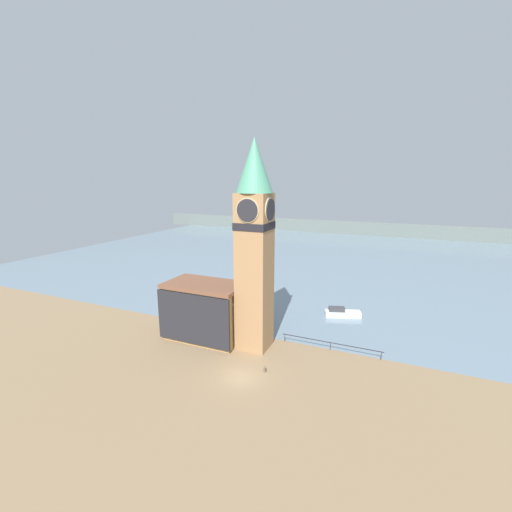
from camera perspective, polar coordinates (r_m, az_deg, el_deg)
name	(u,v)px	position (r m, az deg, el deg)	size (l,w,h in m)	color
ground_plane	(241,377)	(40.29, -2.56, -19.52)	(160.00, 160.00, 0.00)	#846B4C
water	(345,254)	(104.33, 14.56, 0.32)	(160.00, 120.00, 0.00)	slate
far_shoreline	(361,228)	(143.05, 17.17, 4.41)	(180.00, 3.00, 5.00)	slate
pier_railing	(331,343)	(46.14, 12.32, -14.02)	(12.91, 0.08, 1.09)	#232328
clock_tower	(254,242)	(42.04, -0.26, 2.41)	(4.47, 4.47, 26.31)	#9E754C
pier_building	(205,311)	(47.85, -8.53, -8.99)	(10.71, 6.35, 7.82)	#A88451
boat_near	(342,313)	(57.13, 14.09, -9.19)	(5.81, 3.44, 1.56)	silver
mooring_bollard_near	(265,369)	(41.02, 1.49, -18.30)	(0.30, 0.30, 0.66)	brown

